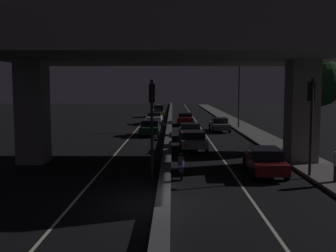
# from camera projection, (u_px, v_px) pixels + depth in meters

# --- Properties ---
(ground_plane) EXTENTS (200.00, 200.00, 0.00)m
(ground_plane) POSITION_uv_depth(u_px,v_px,m) (163.00, 204.00, 15.53)
(ground_plane) COLOR black
(lane_line_left_inner) EXTENTS (0.12, 126.00, 0.00)m
(lane_line_left_inner) POSITION_uv_depth(u_px,v_px,m) (142.00, 124.00, 50.41)
(lane_line_left_inner) COLOR beige
(lane_line_left_inner) RESTS_ON ground_plane
(lane_line_right_inner) EXTENTS (0.12, 126.00, 0.00)m
(lane_line_right_inner) POSITION_uv_depth(u_px,v_px,m) (198.00, 124.00, 50.32)
(lane_line_right_inner) COLOR beige
(lane_line_right_inner) RESTS_ON ground_plane
(median_divider) EXTENTS (0.57, 126.00, 0.37)m
(median_divider) POSITION_uv_depth(u_px,v_px,m) (170.00, 122.00, 50.35)
(median_divider) COLOR #4C4C51
(median_divider) RESTS_ON ground_plane
(sidewalk_right) EXTENTS (2.60, 126.00, 0.15)m
(sidewalk_right) POSITION_uv_depth(u_px,v_px,m) (247.00, 129.00, 43.29)
(sidewalk_right) COLOR #5B5956
(sidewalk_right) RESTS_ON ground_plane
(elevated_overpass) EXTENTS (20.65, 12.77, 9.29)m
(elevated_overpass) POSITION_uv_depth(u_px,v_px,m) (167.00, 46.00, 23.46)
(elevated_overpass) COLOR gray
(elevated_overpass) RESTS_ON ground_plane
(traffic_light_left_of_median) EXTENTS (0.30, 0.49, 5.00)m
(traffic_light_left_of_median) POSITION_uv_depth(u_px,v_px,m) (152.00, 111.00, 19.90)
(traffic_light_left_of_median) COLOR black
(traffic_light_left_of_median) RESTS_ON ground_plane
(traffic_light_right_of_median) EXTENTS (0.30, 0.49, 5.08)m
(traffic_light_right_of_median) POSITION_uv_depth(u_px,v_px,m) (311.00, 110.00, 19.80)
(traffic_light_right_of_median) COLOR black
(traffic_light_right_of_median) RESTS_ON ground_plane
(street_lamp) EXTENTS (2.28, 0.32, 7.83)m
(street_lamp) POSITION_uv_depth(u_px,v_px,m) (236.00, 88.00, 43.93)
(street_lamp) COLOR #2D2D30
(street_lamp) RESTS_ON ground_plane
(car_dark_red_lead) EXTENTS (1.95, 4.55, 1.43)m
(car_dark_red_lead) POSITION_uv_depth(u_px,v_px,m) (265.00, 160.00, 20.92)
(car_dark_red_lead) COLOR #591414
(car_dark_red_lead) RESTS_ON ground_plane
(car_silver_second) EXTENTS (2.05, 4.54, 1.42)m
(car_silver_second) POSITION_uv_depth(u_px,v_px,m) (193.00, 140.00, 29.20)
(car_silver_second) COLOR gray
(car_silver_second) RESTS_ON ground_plane
(car_dark_green_third) EXTENTS (2.08, 4.31, 1.39)m
(car_dark_green_third) POSITION_uv_depth(u_px,v_px,m) (190.00, 131.00, 35.63)
(car_dark_green_third) COLOR black
(car_dark_green_third) RESTS_ON ground_plane
(car_grey_fourth) EXTENTS (1.93, 4.77, 1.45)m
(car_grey_fourth) POSITION_uv_depth(u_px,v_px,m) (219.00, 124.00, 41.64)
(car_grey_fourth) COLOR #515459
(car_grey_fourth) RESTS_ON ground_plane
(car_dark_red_fifth) EXTENTS (2.08, 4.67, 1.52)m
(car_dark_red_fifth) POSITION_uv_depth(u_px,v_px,m) (185.00, 119.00, 48.64)
(car_dark_red_fifth) COLOR #591414
(car_dark_red_fifth) RESTS_ON ground_plane
(car_dark_green_lead_oncoming) EXTENTS (2.03, 4.10, 1.48)m
(car_dark_green_lead_oncoming) POSITION_uv_depth(u_px,v_px,m) (150.00, 128.00, 37.96)
(car_dark_green_lead_oncoming) COLOR black
(car_dark_green_lead_oncoming) RESTS_ON ground_plane
(car_white_second_oncoming) EXTENTS (2.07, 4.28, 1.49)m
(car_white_second_oncoming) POSITION_uv_depth(u_px,v_px,m) (154.00, 118.00, 50.25)
(car_white_second_oncoming) COLOR silver
(car_white_second_oncoming) RESTS_ON ground_plane
(car_taxi_yellow_third_oncoming) EXTENTS (1.98, 4.12, 1.89)m
(car_taxi_yellow_third_oncoming) POSITION_uv_depth(u_px,v_px,m) (158.00, 111.00, 62.41)
(car_taxi_yellow_third_oncoming) COLOR gold
(car_taxi_yellow_third_oncoming) RESTS_ON ground_plane
(motorcycle_blue_filtering_near) EXTENTS (0.32, 1.68, 1.36)m
(motorcycle_blue_filtering_near) POSITION_uv_depth(u_px,v_px,m) (181.00, 167.00, 20.05)
(motorcycle_blue_filtering_near) COLOR black
(motorcycle_blue_filtering_near) RESTS_ON ground_plane
(motorcycle_red_filtering_mid) EXTENTS (0.33, 1.93, 1.51)m
(motorcycle_red_filtering_mid) POSITION_uv_depth(u_px,v_px,m) (181.00, 143.00, 28.18)
(motorcycle_red_filtering_mid) COLOR black
(motorcycle_red_filtering_mid) RESTS_ON ground_plane
(roadside_tree_kerbside_near) EXTENTS (3.63, 3.63, 6.82)m
(roadside_tree_kerbside_near) POSITION_uv_depth(u_px,v_px,m) (318.00, 83.00, 29.16)
(roadside_tree_kerbside_near) COLOR #2D2116
(roadside_tree_kerbside_near) RESTS_ON ground_plane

